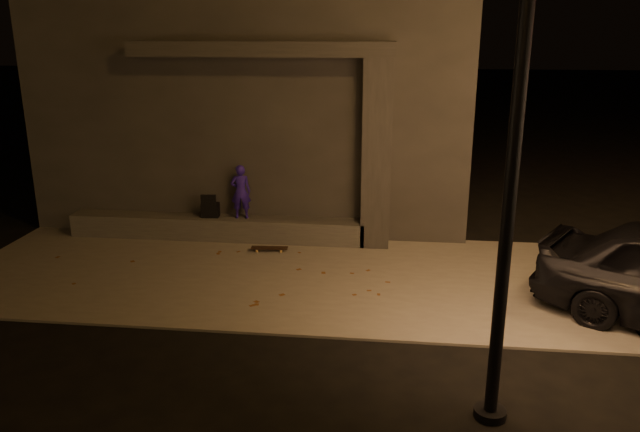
# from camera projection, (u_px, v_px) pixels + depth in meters

# --- Properties ---
(ground) EXTENTS (120.00, 120.00, 0.00)m
(ground) POSITION_uv_depth(u_px,v_px,m) (248.00, 328.00, 9.00)
(ground) COLOR black
(ground) RESTS_ON ground
(sidewalk) EXTENTS (11.00, 4.40, 0.04)m
(sidewalk) POSITION_uv_depth(u_px,v_px,m) (274.00, 274.00, 10.90)
(sidewalk) COLOR slate
(sidewalk) RESTS_ON ground
(building) EXTENTS (9.00, 5.10, 5.22)m
(building) POSITION_uv_depth(u_px,v_px,m) (265.00, 97.00, 14.53)
(building) COLOR #34312F
(building) RESTS_ON ground
(ledge) EXTENTS (6.00, 0.55, 0.45)m
(ledge) POSITION_uv_depth(u_px,v_px,m) (217.00, 228.00, 12.66)
(ledge) COLOR #4A4843
(ledge) RESTS_ON sidewalk
(column) EXTENTS (0.55, 0.55, 3.60)m
(column) POSITION_uv_depth(u_px,v_px,m) (377.00, 155.00, 11.84)
(column) COLOR #34312F
(column) RESTS_ON sidewalk
(canopy) EXTENTS (5.00, 0.70, 0.28)m
(canopy) POSITION_uv_depth(u_px,v_px,m) (261.00, 49.00, 11.57)
(canopy) COLOR #34312F
(canopy) RESTS_ON column
(skateboarder) EXTENTS (0.43, 0.32, 1.09)m
(skateboarder) POSITION_uv_depth(u_px,v_px,m) (241.00, 192.00, 12.37)
(skateboarder) COLOR #2A1694
(skateboarder) RESTS_ON ledge
(backpack) EXTENTS (0.36, 0.24, 0.49)m
(backpack) POSITION_uv_depth(u_px,v_px,m) (210.00, 209.00, 12.56)
(backpack) COLOR black
(backpack) RESTS_ON ledge
(skateboard) EXTENTS (0.71, 0.23, 0.08)m
(skateboard) POSITION_uv_depth(u_px,v_px,m) (269.00, 248.00, 11.95)
(skateboard) COLOR black
(skateboard) RESTS_ON sidewalk
(street_lamp_0) EXTENTS (0.36, 0.36, 7.59)m
(street_lamp_0) POSITION_uv_depth(u_px,v_px,m) (527.00, 13.00, 5.70)
(street_lamp_0) COLOR black
(street_lamp_0) RESTS_ON ground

